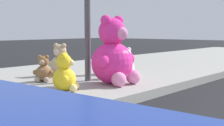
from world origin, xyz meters
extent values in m
cube|color=#9E9B93|center=(0.00, 5.20, 0.07)|extent=(28.00, 4.40, 0.15)
sphere|color=#F22D93|center=(1.04, 3.85, 0.51)|extent=(0.72, 0.72, 0.72)
ellipsoid|color=pink|center=(1.04, 3.59, 0.51)|extent=(0.40, 0.16, 0.47)
sphere|color=#F22D93|center=(1.04, 3.85, 1.05)|extent=(0.47, 0.47, 0.47)
sphere|color=pink|center=(1.04, 3.65, 1.02)|extent=(0.22, 0.22, 0.22)
sphere|color=#F22D93|center=(1.20, 3.85, 1.24)|extent=(0.18, 0.18, 0.18)
sphere|color=#F22D93|center=(1.38, 3.76, 0.57)|extent=(0.23, 0.23, 0.23)
sphere|color=pink|center=(1.24, 3.54, 0.27)|extent=(0.25, 0.25, 0.25)
sphere|color=#F22D93|center=(0.87, 3.85, 1.24)|extent=(0.18, 0.18, 0.18)
sphere|color=#F22D93|center=(0.69, 3.76, 0.57)|extent=(0.23, 0.23, 0.23)
sphere|color=pink|center=(0.84, 3.54, 0.27)|extent=(0.25, 0.25, 0.25)
sphere|color=yellow|center=(0.05, 3.98, 0.33)|extent=(0.36, 0.36, 0.36)
ellipsoid|color=#F0DB80|center=(0.13, 3.88, 0.33)|extent=(0.21, 0.18, 0.23)
sphere|color=yellow|center=(0.05, 3.98, 0.60)|extent=(0.24, 0.24, 0.24)
sphere|color=#F0DB80|center=(0.11, 3.90, 0.59)|extent=(0.11, 0.11, 0.11)
sphere|color=yellow|center=(0.12, 4.03, 0.69)|extent=(0.09, 0.09, 0.09)
sphere|color=yellow|center=(0.22, 4.05, 0.36)|extent=(0.11, 0.11, 0.11)
sphere|color=#F0DB80|center=(0.22, 3.92, 0.21)|extent=(0.12, 0.12, 0.12)
sphere|color=yellow|center=(-0.02, 3.93, 0.69)|extent=(0.09, 0.09, 0.09)
sphere|color=yellow|center=(-0.06, 3.84, 0.36)|extent=(0.11, 0.11, 0.11)
sphere|color=#F0DB80|center=(0.06, 3.80, 0.21)|extent=(0.12, 0.12, 0.12)
sphere|color=white|center=(1.75, 4.11, 0.33)|extent=(0.36, 0.36, 0.36)
ellipsoid|color=white|center=(1.79, 4.24, 0.33)|extent=(0.21, 0.13, 0.24)
sphere|color=white|center=(1.75, 4.11, 0.60)|extent=(0.24, 0.24, 0.24)
sphere|color=white|center=(1.78, 4.21, 0.59)|extent=(0.11, 0.11, 0.11)
sphere|color=white|center=(1.67, 4.13, 0.70)|extent=(0.09, 0.09, 0.09)
sphere|color=white|center=(1.60, 4.20, 0.36)|extent=(0.11, 0.11, 0.11)
sphere|color=white|center=(1.70, 4.29, 0.21)|extent=(0.12, 0.12, 0.12)
sphere|color=white|center=(1.83, 4.09, 0.70)|extent=(0.09, 0.09, 0.09)
sphere|color=white|center=(1.93, 4.11, 0.36)|extent=(0.11, 0.11, 0.11)
sphere|color=white|center=(1.89, 4.23, 0.21)|extent=(0.12, 0.12, 0.12)
sphere|color=tan|center=(1.15, 5.33, 0.35)|extent=(0.40, 0.40, 0.40)
ellipsoid|color=beige|center=(1.01, 5.29, 0.35)|extent=(0.15, 0.24, 0.26)
sphere|color=tan|center=(1.15, 5.33, 0.65)|extent=(0.27, 0.27, 0.27)
sphere|color=beige|center=(1.04, 5.30, 0.64)|extent=(0.12, 0.12, 0.12)
sphere|color=tan|center=(1.17, 5.24, 0.76)|extent=(0.10, 0.10, 0.10)
sphere|color=tan|center=(1.15, 5.14, 0.38)|extent=(0.13, 0.13, 0.13)
sphere|color=beige|center=(1.01, 5.18, 0.22)|extent=(0.14, 0.14, 0.14)
sphere|color=tan|center=(1.12, 5.42, 0.76)|extent=(0.10, 0.10, 0.10)
sphere|color=tan|center=(1.05, 5.51, 0.38)|extent=(0.13, 0.13, 0.13)
sphere|color=beige|center=(0.95, 5.39, 0.22)|extent=(0.14, 0.14, 0.14)
sphere|color=olive|center=(0.42, 4.95, 0.30)|extent=(0.30, 0.30, 0.30)
ellipsoid|color=tan|center=(0.34, 4.89, 0.30)|extent=(0.15, 0.17, 0.19)
sphere|color=olive|center=(0.42, 4.95, 0.52)|extent=(0.19, 0.19, 0.19)
sphere|color=tan|center=(0.36, 4.90, 0.51)|extent=(0.09, 0.09, 0.09)
sphere|color=olive|center=(0.46, 4.90, 0.60)|extent=(0.07, 0.07, 0.07)
sphere|color=olive|center=(0.48, 4.82, 0.32)|extent=(0.09, 0.09, 0.09)
sphere|color=tan|center=(0.37, 4.81, 0.20)|extent=(0.10, 0.10, 0.10)
sphere|color=olive|center=(0.38, 5.01, 0.60)|extent=(0.07, 0.07, 0.07)
sphere|color=olive|center=(0.31, 5.04, 0.32)|extent=(0.09, 0.09, 0.09)
sphere|color=tan|center=(0.27, 4.94, 0.20)|extent=(0.10, 0.10, 0.10)
sphere|color=#8CD133|center=(1.89, 4.73, 0.34)|extent=(0.37, 0.37, 0.37)
ellipsoid|color=#B8DE87|center=(1.85, 4.85, 0.34)|extent=(0.22, 0.14, 0.24)
sphere|color=#8CD133|center=(1.89, 4.73, 0.61)|extent=(0.24, 0.24, 0.24)
sphere|color=#B8DE87|center=(1.86, 4.83, 0.60)|extent=(0.11, 0.11, 0.11)
sphere|color=#8CD133|center=(1.81, 4.70, 0.71)|extent=(0.09, 0.09, 0.09)
sphere|color=#8CD133|center=(1.71, 4.71, 0.36)|extent=(0.12, 0.12, 0.12)
sphere|color=#B8DE87|center=(1.74, 4.84, 0.21)|extent=(0.13, 0.13, 0.13)
sphere|color=#8CD133|center=(1.97, 4.76, 0.71)|extent=(0.09, 0.09, 0.09)
sphere|color=#8CD133|center=(2.04, 4.83, 0.36)|extent=(0.12, 0.12, 0.12)
sphere|color=#B8DE87|center=(1.94, 4.91, 0.21)|extent=(0.13, 0.13, 0.13)
camera|label=1|loc=(-3.29, 0.23, 1.08)|focal=52.70mm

